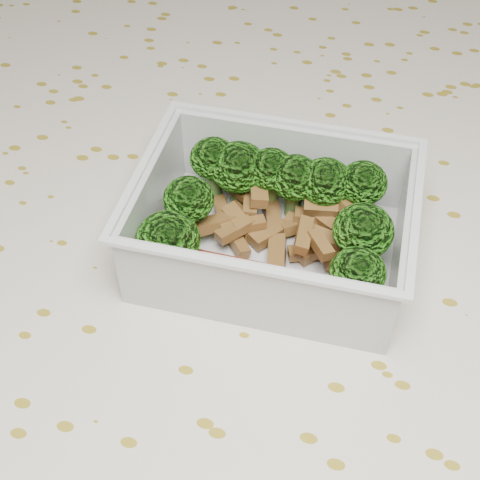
# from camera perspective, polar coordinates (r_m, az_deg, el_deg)

# --- Properties ---
(dining_table) EXTENTS (1.40, 0.90, 0.75)m
(dining_table) POSITION_cam_1_polar(r_m,az_deg,el_deg) (0.52, -0.05, -7.94)
(dining_table) COLOR brown
(dining_table) RESTS_ON ground
(tablecloth) EXTENTS (1.46, 0.96, 0.19)m
(tablecloth) POSITION_cam_1_polar(r_m,az_deg,el_deg) (0.48, -0.05, -4.49)
(tablecloth) COLOR beige
(tablecloth) RESTS_ON dining_table
(lunch_container) EXTENTS (0.18, 0.14, 0.06)m
(lunch_container) POSITION_cam_1_polar(r_m,az_deg,el_deg) (0.44, 2.81, 0.72)
(lunch_container) COLOR silver
(lunch_container) RESTS_ON tablecloth
(broccoli_florets) EXTENTS (0.15, 0.12, 0.05)m
(broccoli_florets) POSITION_cam_1_polar(r_m,az_deg,el_deg) (0.44, 2.90, 3.40)
(broccoli_florets) COLOR #608C3F
(broccoli_florets) RESTS_ON lunch_container
(meat_pile) EXTENTS (0.11, 0.08, 0.03)m
(meat_pile) POSITION_cam_1_polar(r_m,az_deg,el_deg) (0.45, 3.78, 1.32)
(meat_pile) COLOR brown
(meat_pile) RESTS_ON lunch_container
(sausage) EXTENTS (0.15, 0.02, 0.02)m
(sausage) POSITION_cam_1_polar(r_m,az_deg,el_deg) (0.41, 2.21, -3.57)
(sausage) COLOR #D0442B
(sausage) RESTS_ON lunch_container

